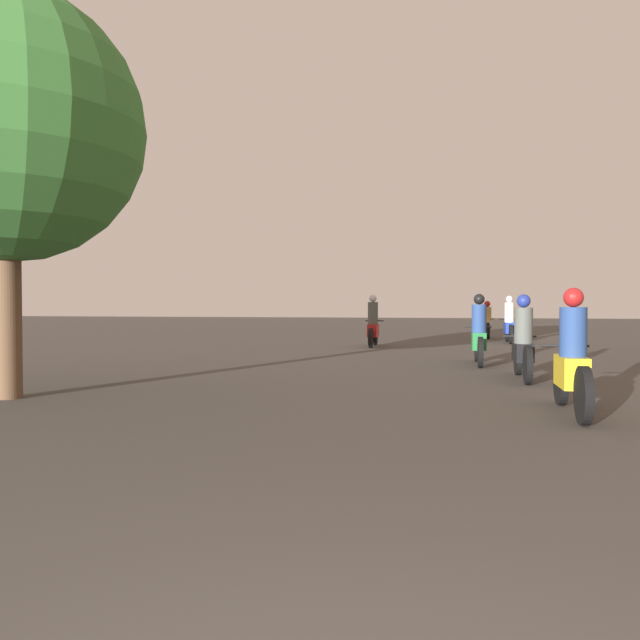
{
  "coord_description": "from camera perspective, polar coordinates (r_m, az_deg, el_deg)",
  "views": [
    {
      "loc": [
        0.17,
        -1.2,
        1.37
      ],
      "look_at": [
        -3.4,
        16.45,
        0.9
      ],
      "focal_mm": 35.0,
      "sensor_mm": 36.0,
      "label": 1
    }
  ],
  "objects": [
    {
      "name": "motorcycle_green",
      "position": [
        14.44,
        14.32,
        -1.43
      ],
      "size": [
        0.6,
        2.15,
        1.59
      ],
      "rotation": [
        0.0,
        0.0,
        0.17
      ],
      "color": "black",
      "rests_on": "ground_plane"
    },
    {
      "name": "motorcycle_yellow",
      "position": [
        8.32,
        22.04,
        -3.71
      ],
      "size": [
        0.6,
        2.09,
        1.57
      ],
      "rotation": [
        0.0,
        0.0,
        0.17
      ],
      "color": "black",
      "rests_on": "ground_plane"
    },
    {
      "name": "street_tree",
      "position": [
        10.36,
        -26.78,
        15.51
      ],
      "size": [
        3.9,
        3.9,
        5.87
      ],
      "color": "brown",
      "rests_on": "ground_plane"
    },
    {
      "name": "motorcycle_white",
      "position": [
        25.52,
        15.02,
        -0.29
      ],
      "size": [
        0.6,
        2.01,
        1.48
      ],
      "rotation": [
        0.0,
        0.0,
        -0.17
      ],
      "color": "black",
      "rests_on": "ground_plane"
    },
    {
      "name": "motorcycle_blue",
      "position": [
        22.78,
        16.9,
        -0.38
      ],
      "size": [
        0.6,
        2.0,
        1.65
      ],
      "rotation": [
        0.0,
        0.0,
        -0.08
      ],
      "color": "black",
      "rests_on": "ground_plane"
    },
    {
      "name": "motorcycle_black",
      "position": [
        11.82,
        18.06,
        -2.23
      ],
      "size": [
        0.6,
        2.15,
        1.54
      ],
      "rotation": [
        0.0,
        0.0,
        0.14
      ],
      "color": "black",
      "rests_on": "ground_plane"
    },
    {
      "name": "motorcycle_red",
      "position": [
        19.91,
        4.87,
        -0.54
      ],
      "size": [
        0.6,
        1.93,
        1.66
      ],
      "rotation": [
        0.0,
        0.0,
        0.1
      ],
      "color": "black",
      "rests_on": "ground_plane"
    }
  ]
}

